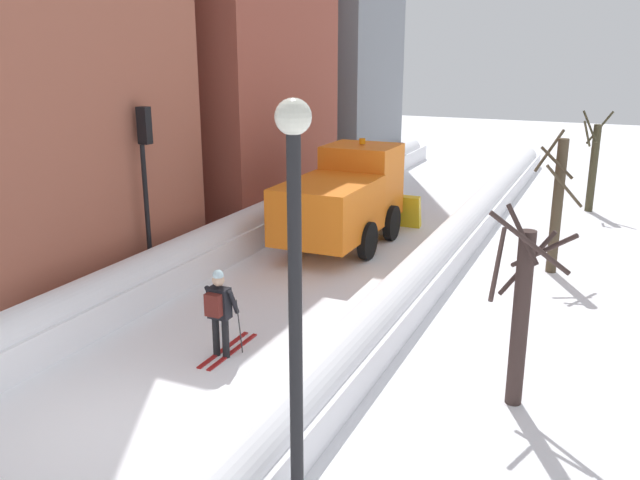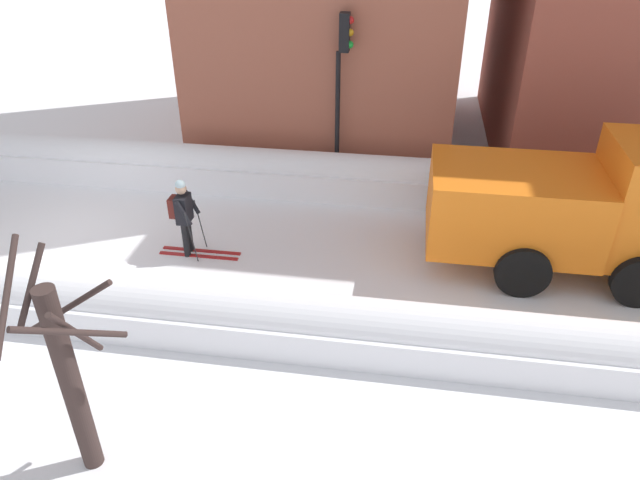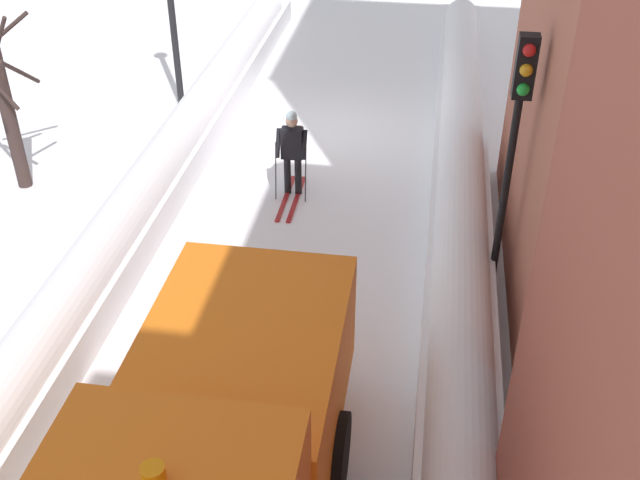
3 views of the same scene
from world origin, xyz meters
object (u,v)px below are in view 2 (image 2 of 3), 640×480
(traffic_light_pole, at_px, (342,70))
(plow_truck, at_px, (580,207))
(bare_tree_near, at_px, (68,373))
(skier, at_px, (184,214))

(traffic_light_pole, bearing_deg, plow_truck, 59.02)
(plow_truck, distance_m, traffic_light_pole, 6.39)
(bare_tree_near, bearing_deg, traffic_light_pole, 165.75)
(plow_truck, relative_size, bare_tree_near, 1.70)
(plow_truck, xyz_separation_m, traffic_light_pole, (-3.17, -5.29, 1.68))
(skier, distance_m, bare_tree_near, 5.62)
(skier, bearing_deg, plow_truck, 94.79)
(traffic_light_pole, distance_m, bare_tree_near, 9.81)
(plow_truck, bearing_deg, skier, -85.21)
(skier, relative_size, bare_tree_near, 0.51)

